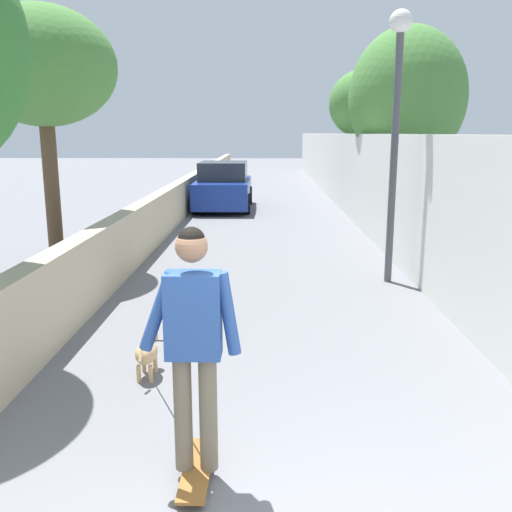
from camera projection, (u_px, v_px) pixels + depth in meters
name	position (u px, v px, depth m)	size (l,w,h in m)	color
ground_plane	(267.00, 218.00, 16.62)	(80.00, 80.00, 0.00)	slate
wall_left	(168.00, 209.00, 14.59)	(48.00, 0.30, 1.07)	tan
fence_right	(368.00, 182.00, 14.36)	(48.00, 0.30, 2.44)	silver
tree_right_mid	(361.00, 104.00, 20.69)	(2.33, 2.33, 4.72)	#473523
tree_right_far	(407.00, 98.00, 14.86)	(3.08, 3.08, 5.21)	brown
tree_left_distant	(43.00, 68.00, 9.57)	(2.51, 2.51, 4.58)	brown
lamp_post	(397.00, 101.00, 8.88)	(0.36, 0.36, 4.32)	#4C4C51
skateboard	(197.00, 469.00, 4.08)	(0.80, 0.20, 0.08)	brown
person_skateboarder	(194.00, 332.00, 3.85)	(0.22, 0.71, 1.77)	#726651
dog	(147.00, 351.00, 5.75)	(2.05, 0.84, 1.06)	tan
car_near	(224.00, 187.00, 18.41)	(3.86, 1.80, 1.54)	navy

